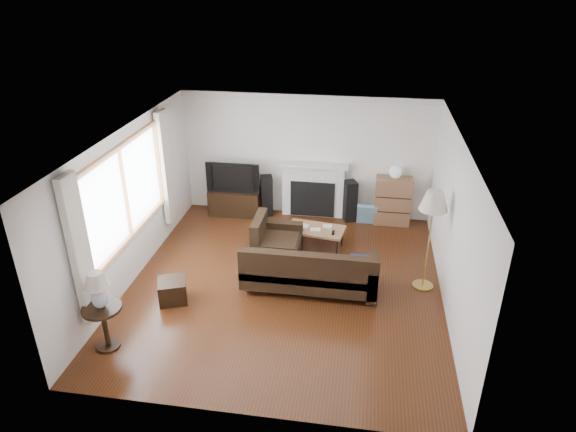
% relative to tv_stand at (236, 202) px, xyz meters
% --- Properties ---
extents(room, '(5.10, 5.60, 2.54)m').
position_rel_tv_stand_xyz_m(room, '(1.45, -2.48, 0.98)').
color(room, '#47220F').
rests_on(room, ground).
extents(window, '(0.12, 2.74, 1.54)m').
position_rel_tv_stand_xyz_m(window, '(-1.00, -2.68, 1.28)').
color(window, brown).
rests_on(window, room).
extents(curtain_near, '(0.10, 0.35, 2.10)m').
position_rel_tv_stand_xyz_m(curtain_near, '(-0.95, -4.20, 1.13)').
color(curtain_near, silver).
rests_on(curtain_near, room).
extents(curtain_far, '(0.10, 0.35, 2.10)m').
position_rel_tv_stand_xyz_m(curtain_far, '(-0.95, -1.16, 1.13)').
color(curtain_far, silver).
rests_on(curtain_far, room).
extents(fireplace, '(1.40, 0.26, 1.15)m').
position_rel_tv_stand_xyz_m(fireplace, '(1.60, 0.16, 0.31)').
color(fireplace, white).
rests_on(fireplace, room).
extents(tv_stand, '(1.06, 0.48, 0.53)m').
position_rel_tv_stand_xyz_m(tv_stand, '(0.00, 0.00, 0.00)').
color(tv_stand, black).
rests_on(tv_stand, ground).
extents(television, '(1.09, 0.14, 0.63)m').
position_rel_tv_stand_xyz_m(television, '(0.00, 0.00, 0.58)').
color(television, black).
rests_on(television, tv_stand).
extents(speaker_left, '(0.30, 0.33, 0.84)m').
position_rel_tv_stand_xyz_m(speaker_left, '(0.65, 0.07, 0.16)').
color(speaker_left, black).
rests_on(speaker_left, ground).
extents(speaker_right, '(0.32, 0.35, 0.84)m').
position_rel_tv_stand_xyz_m(speaker_right, '(2.36, 0.06, 0.16)').
color(speaker_right, black).
rests_on(speaker_right, ground).
extents(bookshelf, '(0.71, 0.34, 0.98)m').
position_rel_tv_stand_xyz_m(bookshelf, '(3.21, 0.05, 0.22)').
color(bookshelf, brown).
rests_on(bookshelf, ground).
extents(globe_lamp, '(0.25, 0.25, 0.25)m').
position_rel_tv_stand_xyz_m(globe_lamp, '(3.21, 0.05, 0.83)').
color(globe_lamp, white).
rests_on(globe_lamp, bookshelf).
extents(sectional_sofa, '(2.32, 1.70, 0.75)m').
position_rel_tv_stand_xyz_m(sectional_sofa, '(1.86, -2.51, 0.11)').
color(sectional_sofa, black).
rests_on(sectional_sofa, ground).
extents(coffee_table, '(1.10, 0.71, 0.40)m').
position_rel_tv_stand_xyz_m(coffee_table, '(1.81, -1.19, -0.06)').
color(coffee_table, '#936846').
rests_on(coffee_table, ground).
extents(footstool, '(0.54, 0.54, 0.35)m').
position_rel_tv_stand_xyz_m(footstool, '(-0.20, -3.19, -0.09)').
color(footstool, black).
rests_on(footstool, ground).
extents(floor_lamp, '(0.49, 0.49, 1.69)m').
position_rel_tv_stand_xyz_m(floor_lamp, '(3.67, -2.20, 0.58)').
color(floor_lamp, '#B3903E').
rests_on(floor_lamp, ground).
extents(side_table, '(0.52, 0.52, 0.65)m').
position_rel_tv_stand_xyz_m(side_table, '(-0.70, -4.36, 0.06)').
color(side_table, black).
rests_on(side_table, ground).
extents(table_lamp, '(0.32, 0.32, 0.52)m').
position_rel_tv_stand_xyz_m(table_lamp, '(-0.70, -4.36, 0.65)').
color(table_lamp, silver).
rests_on(table_lamp, side_table).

